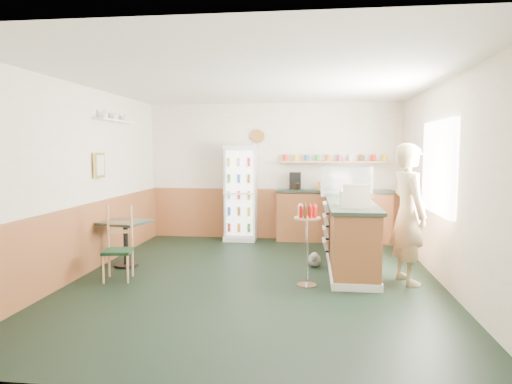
# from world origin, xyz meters

# --- Properties ---
(ground) EXTENTS (6.00, 6.00, 0.00)m
(ground) POSITION_xyz_m (0.00, 0.00, 0.00)
(ground) COLOR black
(ground) RESTS_ON ground
(room_envelope) EXTENTS (5.04, 6.02, 2.72)m
(room_envelope) POSITION_xyz_m (-0.23, 0.73, 1.52)
(room_envelope) COLOR #EEE2CB
(room_envelope) RESTS_ON ground
(service_counter) EXTENTS (0.68, 3.01, 1.01)m
(service_counter) POSITION_xyz_m (1.35, 1.07, 0.46)
(service_counter) COLOR #A45E35
(service_counter) RESTS_ON ground
(back_counter) EXTENTS (2.24, 0.42, 1.69)m
(back_counter) POSITION_xyz_m (1.19, 2.80, 0.55)
(back_counter) COLOR #A45E35
(back_counter) RESTS_ON ground
(drinks_fridge) EXTENTS (0.62, 0.53, 1.87)m
(drinks_fridge) POSITION_xyz_m (-0.62, 2.74, 0.93)
(drinks_fridge) COLOR silver
(drinks_fridge) RESTS_ON ground
(display_case) EXTENTS (0.86, 0.45, 0.49)m
(display_case) POSITION_xyz_m (1.35, 1.69, 1.25)
(display_case) COLOR silver
(display_case) RESTS_ON service_counter
(cash_register) EXTENTS (0.39, 0.41, 0.22)m
(cash_register) POSITION_xyz_m (1.35, 0.19, 1.12)
(cash_register) COLOR beige
(cash_register) RESTS_ON service_counter
(shopkeeper) EXTENTS (0.60, 0.72, 1.87)m
(shopkeeper) POSITION_xyz_m (2.05, 0.10, 0.94)
(shopkeeper) COLOR tan
(shopkeeper) RESTS_ON ground
(condiment_stand) EXTENTS (0.34, 0.34, 1.06)m
(condiment_stand) POSITION_xyz_m (0.71, -0.21, 0.73)
(condiment_stand) COLOR silver
(condiment_stand) RESTS_ON ground
(newspaper_rack) EXTENTS (0.09, 0.47, 0.74)m
(newspaper_rack) POSITION_xyz_m (0.99, 0.97, 0.60)
(newspaper_rack) COLOR black
(newspaper_rack) RESTS_ON ground
(cafe_table) EXTENTS (0.77, 0.77, 0.70)m
(cafe_table) POSITION_xyz_m (-2.05, 0.48, 0.49)
(cafe_table) COLOR black
(cafe_table) RESTS_ON ground
(cafe_chair) EXTENTS (0.44, 0.44, 1.01)m
(cafe_chair) POSITION_xyz_m (-1.86, -0.17, 0.53)
(cafe_chair) COLOR black
(cafe_chair) RESTS_ON ground
(dog_doorstop) EXTENTS (0.20, 0.26, 0.24)m
(dog_doorstop) POSITION_xyz_m (0.82, 0.78, 0.12)
(dog_doorstop) COLOR gray
(dog_doorstop) RESTS_ON ground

